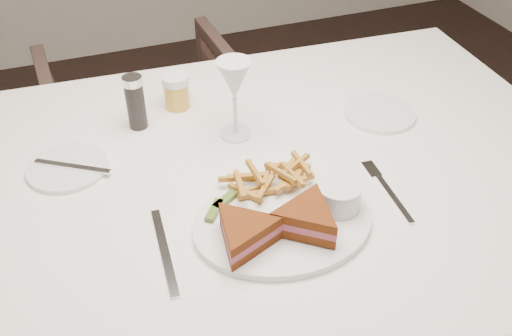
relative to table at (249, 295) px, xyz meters
The scene contains 3 objects.
table is the anchor object (origin of this frame).
chair_far 0.83m from the table, 94.62° to the left, with size 0.63×0.59×0.65m, color #49332C.
table_setting 0.42m from the table, 87.09° to the right, with size 0.84×0.65×0.18m.
Camera 1 is at (0.03, -0.44, 1.46)m, focal length 40.00 mm.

